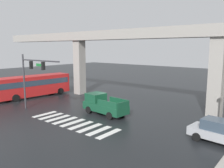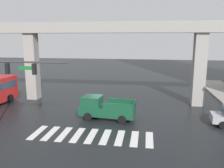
{
  "view_description": "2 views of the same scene",
  "coord_description": "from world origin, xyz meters",
  "px_view_note": "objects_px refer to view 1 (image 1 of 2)",
  "views": [
    {
      "loc": [
        16.01,
        -19.54,
        6.95
      ],
      "look_at": [
        0.49,
        -0.57,
        3.08
      ],
      "focal_mm": 37.34,
      "sensor_mm": 36.0,
      "label": 1
    },
    {
      "loc": [
        4.06,
        -21.97,
        7.39
      ],
      "look_at": [
        0.44,
        1.9,
        2.58
      ],
      "focal_mm": 37.19,
      "sensor_mm": 36.0,
      "label": 2
    }
  ],
  "objects_px": {
    "pickup_truck": "(103,105)",
    "city_bus": "(32,85)",
    "sedan_silver": "(219,132)",
    "traffic_signal_mast": "(32,71)"
  },
  "relations": [
    {
      "from": "traffic_signal_mast",
      "to": "city_bus",
      "type": "bearing_deg",
      "value": 148.71
    },
    {
      "from": "city_bus",
      "to": "traffic_signal_mast",
      "type": "distance_m",
      "value": 8.32
    },
    {
      "from": "pickup_truck",
      "to": "sedan_silver",
      "type": "relative_size",
      "value": 1.18
    },
    {
      "from": "sedan_silver",
      "to": "traffic_signal_mast",
      "type": "distance_m",
      "value": 18.94
    },
    {
      "from": "sedan_silver",
      "to": "traffic_signal_mast",
      "type": "xyz_separation_m",
      "value": [
        -18.23,
        -3.73,
        3.54
      ]
    },
    {
      "from": "city_bus",
      "to": "sedan_silver",
      "type": "bearing_deg",
      "value": -0.83
    },
    {
      "from": "pickup_truck",
      "to": "traffic_signal_mast",
      "type": "relative_size",
      "value": 0.81
    },
    {
      "from": "sedan_silver",
      "to": "city_bus",
      "type": "bearing_deg",
      "value": 179.17
    },
    {
      "from": "pickup_truck",
      "to": "city_bus",
      "type": "xyz_separation_m",
      "value": [
        -13.43,
        0.14,
        0.73
      ]
    },
    {
      "from": "city_bus",
      "to": "traffic_signal_mast",
      "type": "bearing_deg",
      "value": -31.29
    }
  ]
}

